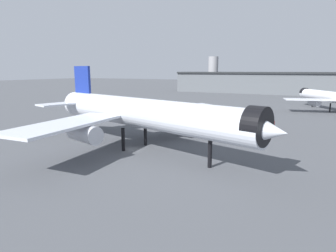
% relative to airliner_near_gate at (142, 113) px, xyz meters
% --- Properties ---
extents(ground, '(900.00, 900.00, 0.00)m').
position_rel_airliner_near_gate_xyz_m(ground, '(-1.91, -0.92, -8.01)').
color(ground, '#4C4F54').
extents(airliner_near_gate, '(61.19, 54.68, 18.18)m').
position_rel_airliner_near_gate_xyz_m(airliner_near_gate, '(0.00, 0.00, 0.00)').
color(airliner_near_gate, silver).
rests_on(airliner_near_gate, ground).
extents(airliner_far_taxiway, '(39.67, 44.42, 13.35)m').
position_rel_airliner_near_gate_xyz_m(airliner_far_taxiway, '(38.82, 88.42, -2.13)').
color(airliner_far_taxiway, silver).
rests_on(airliner_far_taxiway, ground).
extents(terminal_building, '(169.17, 25.91, 27.89)m').
position_rel_airliner_near_gate_xyz_m(terminal_building, '(12.08, 175.40, 0.16)').
color(terminal_building, slate).
rests_on(terminal_building, ground).
extents(service_truck_front, '(3.67, 5.90, 3.00)m').
position_rel_airliner_near_gate_xyz_m(service_truck_front, '(21.13, 31.53, -6.42)').
color(service_truck_front, black).
rests_on(service_truck_front, ground).
extents(baggage_cart_trailing, '(2.44, 2.74, 1.82)m').
position_rel_airliner_near_gate_xyz_m(baggage_cart_trailing, '(-36.55, 4.04, -7.04)').
color(baggage_cart_trailing, black).
rests_on(baggage_cart_trailing, ground).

